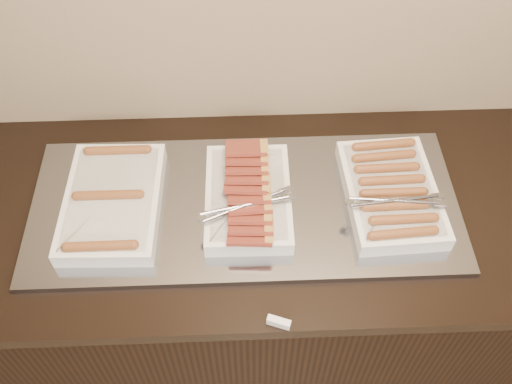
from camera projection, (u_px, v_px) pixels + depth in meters
counter at (255, 284)px, 1.97m from camera, size 2.06×0.76×0.90m
warming_tray at (245, 205)px, 1.61m from camera, size 1.20×0.50×0.02m
dish_left at (113, 202)px, 1.57m from camera, size 0.27×0.40×0.07m
dish_center at (248, 197)px, 1.57m from camera, size 0.27×0.37×0.10m
dish_right at (391, 193)px, 1.58m from camera, size 0.27×0.38×0.08m
label_holder at (279, 322)px, 1.39m from camera, size 0.06×0.04×0.02m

